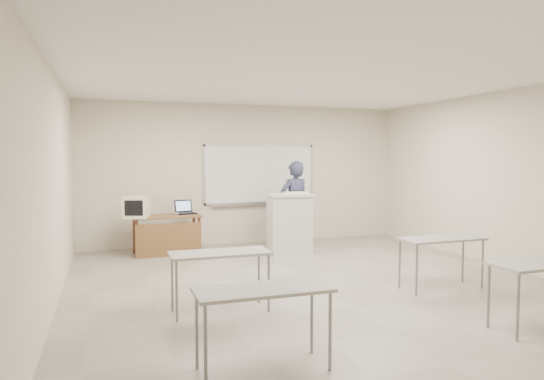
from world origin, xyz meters
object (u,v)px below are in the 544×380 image
object	(u,v)px
whiteboard	(260,175)
keyboard	(295,193)
crt_monitor	(137,207)
mouse	(176,214)
podium	(289,224)
instructor_desk	(167,228)
laptop	(186,211)
presenter	(294,205)

from	to	relation	value
whiteboard	keyboard	world-z (taller)	whiteboard
crt_monitor	mouse	xyz separation A→B (m)	(0.75, 0.17, -0.18)
podium	keyboard	world-z (taller)	keyboard
instructor_desk	keyboard	size ratio (longest dim) A/B	2.67
instructor_desk	keyboard	world-z (taller)	keyboard
whiteboard	laptop	distance (m)	1.90
laptop	keyboard	size ratio (longest dim) A/B	0.75
instructor_desk	podium	xyz separation A→B (m)	(2.26, -0.64, 0.06)
instructor_desk	presenter	xyz separation A→B (m)	(2.56, -0.14, 0.37)
whiteboard	keyboard	xyz separation A→B (m)	(0.31, -1.33, -0.30)
podium	laptop	world-z (taller)	podium
podium	presenter	world-z (taller)	presenter
podium	keyboard	size ratio (longest dim) A/B	2.42
laptop	presenter	size ratio (longest dim) A/B	0.20
crt_monitor	keyboard	bearing A→B (deg)	5.74
instructor_desk	podium	bearing A→B (deg)	-17.03
presenter	laptop	bearing A→B (deg)	-22.05
keyboard	instructor_desk	bearing A→B (deg)	168.76
laptop	keyboard	distance (m)	2.20
presenter	podium	bearing A→B (deg)	47.51
presenter	whiteboard	bearing A→B (deg)	-74.86
laptop	podium	bearing A→B (deg)	-38.75
podium	instructor_desk	bearing A→B (deg)	169.80
podium	presenter	bearing A→B (deg)	64.32
podium	crt_monitor	distance (m)	2.90
keyboard	presenter	xyz separation A→B (m)	(0.15, 0.41, -0.28)
keyboard	presenter	world-z (taller)	presenter
whiteboard	crt_monitor	distance (m)	2.82
laptop	keyboard	xyz separation A→B (m)	(2.01, -0.82, 0.37)
mouse	whiteboard	bearing A→B (deg)	15.24
mouse	instructor_desk	bearing A→B (deg)	-144.24
instructor_desk	mouse	distance (m)	0.36
mouse	crt_monitor	bearing A→B (deg)	-169.66
podium	crt_monitor	bearing A→B (deg)	173.06
podium	presenter	size ratio (longest dim) A/B	0.65
keyboard	presenter	distance (m)	0.52
instructor_desk	laptop	xyz separation A→B (m)	(0.40, 0.27, 0.29)
podium	laptop	xyz separation A→B (m)	(-1.86, 0.90, 0.23)
laptop	mouse	distance (m)	0.23
instructor_desk	mouse	world-z (taller)	mouse
laptop	presenter	xyz separation A→B (m)	(2.16, -0.41, 0.08)
mouse	keyboard	bearing A→B (deg)	-20.72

